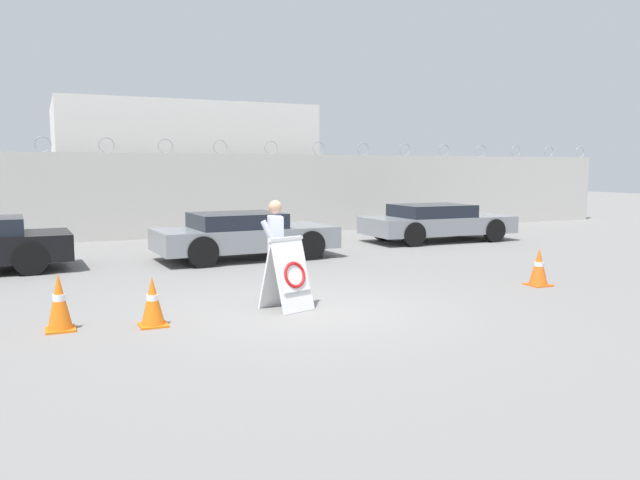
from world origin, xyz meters
name	(u,v)px	position (x,y,z in m)	size (l,w,h in m)	color
ground_plane	(303,309)	(0.00, 0.00, 0.00)	(90.00, 90.00, 0.00)	gray
perimeter_wall	(167,196)	(0.00, 11.15, 1.35)	(36.00, 0.30, 3.14)	beige
building_block	(180,166)	(1.45, 16.00, 2.29)	(9.18, 6.47, 4.57)	silver
barricade_sign	(288,274)	(-0.21, 0.09, 0.57)	(0.80, 0.83, 1.14)	white
security_guard	(275,247)	(-0.22, 0.63, 0.93)	(0.49, 0.61, 1.69)	#232838
traffic_cone_near	(153,302)	(-2.32, -0.10, 0.35)	(0.38, 0.38, 0.71)	orange
traffic_cone_mid	(539,267)	(4.83, 0.01, 0.35)	(0.40, 0.40, 0.71)	orange
traffic_cone_far	(59,302)	(-3.51, 0.17, 0.39)	(0.39, 0.39, 0.80)	orange
parked_car_rear_sedan	(244,235)	(0.82, 5.68, 0.59)	(4.39, 2.14, 1.13)	black
parked_car_far_side	(436,222)	(7.29, 6.88, 0.59)	(4.57, 2.08, 1.12)	black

